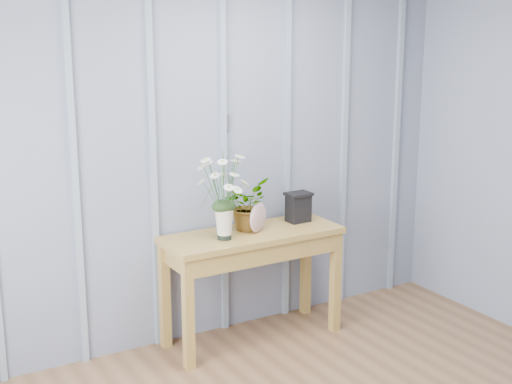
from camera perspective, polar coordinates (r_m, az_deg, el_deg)
room_shell at (r=3.39m, az=4.09°, el=11.64°), size 4.00×4.50×2.50m
sideboard at (r=4.71m, az=-0.31°, el=-4.55°), size 1.20×0.45×0.75m
daisy_vase at (r=4.44m, az=-2.58°, el=0.55°), size 0.40×0.30×0.56m
spider_plant at (r=4.69m, az=-0.78°, el=-1.03°), size 0.40×0.39×0.33m
felt_disc_vessel at (r=4.64m, az=0.17°, el=-2.06°), size 0.20×0.15×0.20m
carved_box at (r=4.89m, az=3.41°, el=-1.19°), size 0.17×0.14×0.21m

